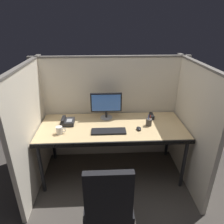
% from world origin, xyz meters
% --- Properties ---
extents(ground_plane, '(8.00, 8.00, 0.00)m').
position_xyz_m(ground_plane, '(0.00, 0.00, 0.00)').
color(ground_plane, '#423D38').
extents(cubicle_partition_rear, '(2.21, 0.06, 1.57)m').
position_xyz_m(cubicle_partition_rear, '(0.00, 0.74, 0.79)').
color(cubicle_partition_rear, beige).
rests_on(cubicle_partition_rear, ground).
extents(cubicle_partition_left, '(0.06, 1.41, 1.57)m').
position_xyz_m(cubicle_partition_left, '(-0.99, 0.20, 0.79)').
color(cubicle_partition_left, beige).
rests_on(cubicle_partition_left, ground).
extents(cubicle_partition_right, '(0.06, 1.41, 1.57)m').
position_xyz_m(cubicle_partition_right, '(0.99, 0.20, 0.79)').
color(cubicle_partition_right, beige).
rests_on(cubicle_partition_right, ground).
extents(desk, '(1.90, 0.80, 0.74)m').
position_xyz_m(desk, '(0.00, 0.29, 0.69)').
color(desk, tan).
rests_on(desk, ground).
extents(office_chair, '(0.52, 0.52, 0.97)m').
position_xyz_m(office_chair, '(-0.09, -0.72, 0.36)').
color(office_chair, black).
rests_on(office_chair, ground).
extents(monitor_center, '(0.43, 0.17, 0.37)m').
position_xyz_m(monitor_center, '(-0.07, 0.54, 0.96)').
color(monitor_center, gray).
rests_on(monitor_center, desk).
extents(keyboard_main, '(0.43, 0.15, 0.02)m').
position_xyz_m(keyboard_main, '(-0.05, 0.15, 0.75)').
color(keyboard_main, black).
rests_on(keyboard_main, desk).
extents(computer_mouse, '(0.06, 0.10, 0.04)m').
position_xyz_m(computer_mouse, '(0.33, 0.18, 0.76)').
color(computer_mouse, black).
rests_on(computer_mouse, desk).
extents(red_stapler, '(0.04, 0.15, 0.06)m').
position_xyz_m(red_stapler, '(0.57, 0.52, 0.77)').
color(red_stapler, black).
rests_on(red_stapler, desk).
extents(pen_cup, '(0.08, 0.08, 0.16)m').
position_xyz_m(pen_cup, '(0.48, 0.29, 0.79)').
color(pen_cup, '#4C4742').
rests_on(pen_cup, desk).
extents(coffee_mug, '(0.13, 0.08, 0.09)m').
position_xyz_m(coffee_mug, '(-0.65, 0.14, 0.79)').
color(coffee_mug, silver).
rests_on(coffee_mug, desk).
extents(desk_phone, '(0.17, 0.19, 0.09)m').
position_xyz_m(desk_phone, '(-0.60, 0.39, 0.77)').
color(desk_phone, black).
rests_on(desk_phone, desk).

